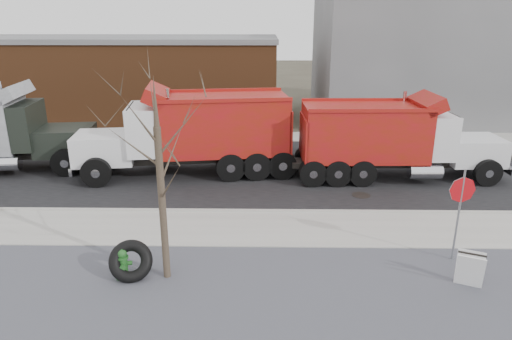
{
  "coord_description": "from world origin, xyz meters",
  "views": [
    {
      "loc": [
        -0.72,
        -12.91,
        6.42
      ],
      "look_at": [
        -0.97,
        2.02,
        1.4
      ],
      "focal_mm": 32.0,
      "sensor_mm": 36.0,
      "label": 1
    }
  ],
  "objects_px": {
    "fire_hydrant": "(123,265)",
    "sandwich_board": "(470,269)",
    "dump_truck_red_a": "(390,137)",
    "truck_tire": "(131,261)",
    "stop_sign": "(461,199)",
    "dump_truck_red_b": "(195,130)"
  },
  "relations": [
    {
      "from": "stop_sign",
      "to": "dump_truck_red_b",
      "type": "relative_size",
      "value": 0.29
    },
    {
      "from": "stop_sign",
      "to": "sandwich_board",
      "type": "xyz_separation_m",
      "value": [
        -0.12,
        -1.3,
        -1.34
      ]
    },
    {
      "from": "fire_hydrant",
      "to": "sandwich_board",
      "type": "distance_m",
      "value": 8.74
    },
    {
      "from": "stop_sign",
      "to": "sandwich_board",
      "type": "bearing_deg",
      "value": -79.82
    },
    {
      "from": "stop_sign",
      "to": "dump_truck_red_b",
      "type": "distance_m",
      "value": 10.89
    },
    {
      "from": "truck_tire",
      "to": "stop_sign",
      "type": "xyz_separation_m",
      "value": [
        8.65,
        1.06,
        1.33
      ]
    },
    {
      "from": "fire_hydrant",
      "to": "truck_tire",
      "type": "height_order",
      "value": "truck_tire"
    },
    {
      "from": "dump_truck_red_a",
      "to": "sandwich_board",
      "type": "bearing_deg",
      "value": -91.98
    },
    {
      "from": "fire_hydrant",
      "to": "dump_truck_red_a",
      "type": "relative_size",
      "value": 0.1
    },
    {
      "from": "dump_truck_red_b",
      "to": "dump_truck_red_a",
      "type": "bearing_deg",
      "value": 169.43
    },
    {
      "from": "fire_hydrant",
      "to": "stop_sign",
      "type": "distance_m",
      "value": 9.03
    },
    {
      "from": "truck_tire",
      "to": "dump_truck_red_a",
      "type": "bearing_deg",
      "value": 42.74
    },
    {
      "from": "truck_tire",
      "to": "stop_sign",
      "type": "bearing_deg",
      "value": 6.99
    },
    {
      "from": "stop_sign",
      "to": "dump_truck_red_a",
      "type": "relative_size",
      "value": 0.31
    },
    {
      "from": "truck_tire",
      "to": "sandwich_board",
      "type": "height_order",
      "value": "truck_tire"
    },
    {
      "from": "fire_hydrant",
      "to": "stop_sign",
      "type": "relative_size",
      "value": 0.31
    },
    {
      "from": "fire_hydrant",
      "to": "dump_truck_red_a",
      "type": "distance_m",
      "value": 11.92
    },
    {
      "from": "dump_truck_red_a",
      "to": "dump_truck_red_b",
      "type": "distance_m",
      "value": 8.09
    },
    {
      "from": "truck_tire",
      "to": "dump_truck_red_a",
      "type": "height_order",
      "value": "dump_truck_red_a"
    },
    {
      "from": "stop_sign",
      "to": "dump_truck_red_a",
      "type": "bearing_deg",
      "value": 105.78
    },
    {
      "from": "truck_tire",
      "to": "sandwich_board",
      "type": "distance_m",
      "value": 8.53
    },
    {
      "from": "dump_truck_red_a",
      "to": "dump_truck_red_b",
      "type": "xyz_separation_m",
      "value": [
        -8.08,
        0.37,
        0.16
      ]
    }
  ]
}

